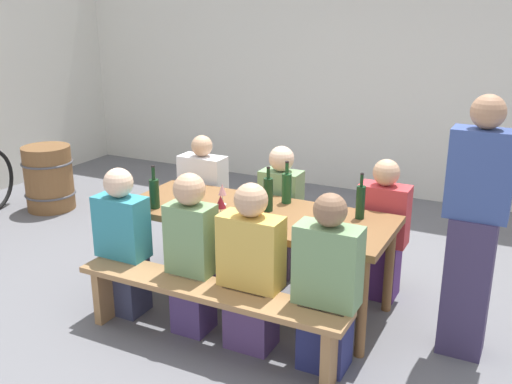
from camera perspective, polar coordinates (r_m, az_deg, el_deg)
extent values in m
plane|color=slate|center=(4.61, 0.00, -10.71)|extent=(24.00, 24.00, 0.00)
cube|color=silver|center=(7.10, 12.12, 12.62)|extent=(14.00, 0.20, 3.20)
cube|color=brown|center=(4.31, 0.00, -2.21)|extent=(2.03, 0.80, 0.05)
cylinder|color=brown|center=(4.67, -12.26, -5.99)|extent=(0.07, 0.07, 0.70)
cylinder|color=brown|center=(3.87, 10.32, -11.12)|extent=(0.07, 0.07, 0.70)
cylinder|color=brown|center=(5.16, -7.58, -3.34)|extent=(0.07, 0.07, 0.70)
cylinder|color=brown|center=(4.45, 12.88, -7.22)|extent=(0.07, 0.07, 0.70)
cube|color=#9E7247|center=(3.87, -4.74, -9.50)|extent=(1.93, 0.30, 0.04)
cube|color=#9E7247|center=(4.44, -14.34, -9.50)|extent=(0.06, 0.24, 0.41)
cube|color=#9E7247|center=(3.66, 7.40, -15.40)|extent=(0.06, 0.24, 0.41)
cube|color=#9E7247|center=(5.01, 3.61, -2.92)|extent=(1.93, 0.30, 0.04)
cube|color=#9E7247|center=(5.46, -4.79, -3.67)|extent=(0.06, 0.24, 0.41)
cube|color=#9E7247|center=(4.85, 13.03, -6.98)|extent=(0.06, 0.24, 0.41)
cylinder|color=#143319|center=(4.19, 10.18, -1.01)|extent=(0.07, 0.07, 0.24)
cylinder|color=#143319|center=(4.14, 10.30, 1.12)|extent=(0.02, 0.02, 0.08)
cylinder|color=black|center=(4.13, 10.34, 1.76)|extent=(0.03, 0.03, 0.01)
cylinder|color=#143319|center=(4.28, 1.20, -0.26)|extent=(0.07, 0.07, 0.25)
cylinder|color=#143319|center=(4.23, 1.21, 1.83)|extent=(0.02, 0.02, 0.08)
cylinder|color=black|center=(4.22, 1.22, 2.42)|extent=(0.03, 0.03, 0.01)
cylinder|color=#194723|center=(4.46, 3.01, 0.36)|extent=(0.08, 0.08, 0.23)
cylinder|color=#194723|center=(4.41, 3.05, 2.32)|extent=(0.03, 0.03, 0.09)
cylinder|color=black|center=(4.40, 3.06, 2.94)|extent=(0.03, 0.03, 0.01)
cylinder|color=#143319|center=(4.41, -9.90, -0.18)|extent=(0.07, 0.07, 0.22)
cylinder|color=#143319|center=(4.36, -10.01, 1.80)|extent=(0.03, 0.03, 0.10)
cylinder|color=black|center=(4.35, -10.05, 2.48)|extent=(0.03, 0.03, 0.01)
cylinder|color=silver|center=(4.45, -3.29, -1.22)|extent=(0.06, 0.06, 0.01)
cylinder|color=silver|center=(4.43, -3.30, -0.73)|extent=(0.01, 0.01, 0.07)
cone|color=#D18C93|center=(4.41, -3.32, 0.27)|extent=(0.06, 0.06, 0.09)
cylinder|color=silver|center=(3.92, 7.98, -4.06)|extent=(0.06, 0.06, 0.01)
cylinder|color=silver|center=(3.90, 8.01, -3.41)|extent=(0.01, 0.01, 0.09)
cone|color=#D18C93|center=(3.87, 8.06, -2.20)|extent=(0.07, 0.07, 0.09)
cylinder|color=silver|center=(4.17, -3.45, -2.55)|extent=(0.06, 0.06, 0.01)
cylinder|color=silver|center=(4.15, -3.46, -2.03)|extent=(0.01, 0.01, 0.07)
cone|color=maroon|center=(4.13, -3.48, -0.95)|extent=(0.08, 0.08, 0.09)
cylinder|color=silver|center=(4.09, -0.73, -2.90)|extent=(0.06, 0.06, 0.01)
cylinder|color=silver|center=(4.08, -0.73, -2.44)|extent=(0.01, 0.01, 0.06)
cone|color=maroon|center=(4.05, -0.73, -1.40)|extent=(0.07, 0.07, 0.09)
cube|color=#353753|center=(4.50, -12.60, -8.69)|extent=(0.29, 0.24, 0.45)
cube|color=teal|center=(4.32, -13.00, -3.33)|extent=(0.38, 0.20, 0.45)
sphere|color=beige|center=(4.21, -13.31, 0.89)|extent=(0.21, 0.21, 0.21)
cube|color=#4B366D|center=(4.18, -6.15, -10.51)|extent=(0.24, 0.24, 0.45)
cube|color=#729966|center=(3.98, -6.37, -4.57)|extent=(0.32, 0.20, 0.49)
sphere|color=tan|center=(3.86, -6.55, 0.27)|extent=(0.22, 0.22, 0.22)
cube|color=#543A6D|center=(3.98, -0.47, -11.99)|extent=(0.31, 0.24, 0.45)
cube|color=gold|center=(3.77, -0.49, -5.84)|extent=(0.42, 0.20, 0.48)
sphere|color=tan|center=(3.64, -0.50, -0.79)|extent=(0.22, 0.22, 0.22)
cube|color=navy|center=(3.80, 6.77, -13.69)|extent=(0.30, 0.24, 0.45)
cube|color=#729966|center=(3.57, 7.05, -7.14)|extent=(0.40, 0.20, 0.51)
sphere|color=#846047|center=(3.44, 7.27, -1.76)|extent=(0.20, 0.20, 0.20)
cube|color=#38453F|center=(5.30, -5.06, -4.11)|extent=(0.31, 0.24, 0.45)
cube|color=silver|center=(5.14, -5.21, 0.80)|extent=(0.41, 0.20, 0.50)
sphere|color=tan|center=(5.05, -5.32, 4.51)|extent=(0.18, 0.18, 0.18)
cube|color=#453447|center=(4.97, 2.39, -5.60)|extent=(0.25, 0.24, 0.45)
cube|color=#729966|center=(4.81, 2.46, -0.60)|extent=(0.34, 0.20, 0.46)
sphere|color=beige|center=(4.71, 2.51, 3.27)|extent=(0.21, 0.21, 0.21)
cube|color=#4D276A|center=(4.72, 11.99, -7.36)|extent=(0.29, 0.24, 0.45)
cube|color=#C6383D|center=(4.54, 12.35, -2.15)|extent=(0.38, 0.20, 0.46)
sphere|color=tan|center=(4.44, 12.63, 1.87)|extent=(0.20, 0.20, 0.20)
cube|color=#3B3154|center=(4.05, 19.92, -8.63)|extent=(0.28, 0.24, 0.95)
cube|color=#384C8C|center=(3.79, 21.11, 1.63)|extent=(0.38, 0.20, 0.56)
sphere|color=#A87A5B|center=(3.71, 21.77, 7.30)|extent=(0.21, 0.21, 0.21)
cylinder|color=brown|center=(6.89, -19.60, 1.31)|extent=(0.52, 0.52, 0.72)
torus|color=#4C4C51|center=(6.85, -19.76, 2.75)|extent=(0.56, 0.56, 0.02)
torus|color=#4C4C51|center=(6.94, -19.45, -0.12)|extent=(0.56, 0.56, 0.02)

